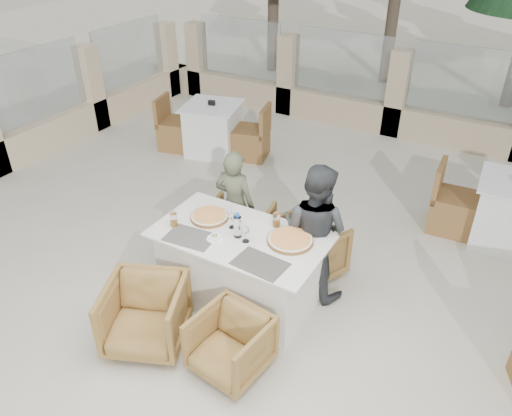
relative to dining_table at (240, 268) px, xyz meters
The scene contains 23 objects.
ground 0.39m from the dining_table, 26.49° to the right, with size 80.00×80.00×0.00m, color beige.
sand_patch 13.98m from the dining_table, 89.79° to the left, with size 30.00×16.00×0.01m, color beige.
perimeter_wall_far 4.79m from the dining_table, 89.39° to the left, with size 10.00×0.34×1.60m, color tan, non-canonical shape.
perimeter_wall_left 4.71m from the dining_table, 161.66° to the left, with size 0.34×7.00×1.60m, color beige, non-canonical shape.
dining_table is the anchor object (origin of this frame).
placemat_near_left 0.59m from the dining_table, 144.60° to the right, with size 0.45×0.30×0.00m, color #5C574F.
placemat_near_right 0.61m from the dining_table, 36.35° to the right, with size 0.45×0.30×0.00m, color #504C44.
pizza_left 0.58m from the dining_table, 167.13° to the left, with size 0.37×0.37×0.05m, color #C8541B.
pizza_right 0.63m from the dining_table, 16.90° to the left, with size 0.42×0.42×0.05m, color orange.
water_bottle 0.51m from the dining_table, 93.32° to the right, with size 0.07×0.07×0.25m, color #A7C3DB.
wine_glass_centre 0.50m from the dining_table, 150.38° to the left, with size 0.08×0.08×0.18m, color silver, non-canonical shape.
wine_glass_near 0.49m from the dining_table, 30.10° to the right, with size 0.08×0.08×0.18m, color white, non-canonical shape.
beer_glass_left 0.78m from the dining_table, 163.54° to the right, with size 0.07×0.07×0.13m, color orange.
beer_glass_right 0.59m from the dining_table, 53.45° to the left, with size 0.07×0.07×0.14m, color #C7731C.
olive_dish 0.47m from the dining_table, 134.11° to the right, with size 0.11×0.11×0.04m, color white, non-canonical shape.
armchair_far_left 0.68m from the dining_table, 123.98° to the left, with size 0.67×0.69×0.63m, color olive.
armchair_far_right 0.79m from the dining_table, 61.68° to the left, with size 0.67×0.69×0.62m, color brown.
armchair_near_left 0.99m from the dining_table, 115.27° to the right, with size 0.67×0.69×0.62m, color olive.
armchair_near_right 0.87m from the dining_table, 63.95° to the right, with size 0.57×0.59×0.54m, color olive.
diner_left 0.81m from the dining_table, 125.66° to the left, with size 0.45×0.30×1.25m, color #565B42.
diner_right 0.79m from the dining_table, 42.68° to the left, with size 0.68×0.53×1.41m, color #3A3D40.
bg_table_a 3.42m from the dining_table, 128.78° to the left, with size 1.64×0.82×0.77m, color silver, non-canonical shape.
bg_table_b 3.18m from the dining_table, 48.03° to the left, with size 1.64×0.82×0.77m, color silver, non-canonical shape.
Camera 1 is at (1.97, -3.14, 3.40)m, focal length 35.00 mm.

